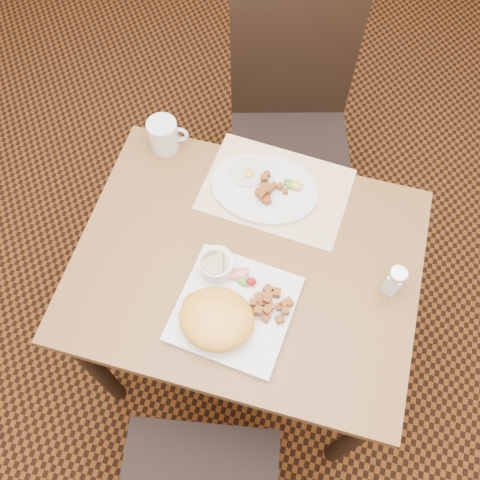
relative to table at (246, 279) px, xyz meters
The scene contains 15 objects.
ground 0.64m from the table, ahead, with size 8.00×8.00×0.00m, color black.
table is the anchor object (origin of this frame).
chair_far 0.68m from the table, 91.48° to the left, with size 0.52×0.53×0.97m.
placemat 0.27m from the table, 84.93° to the left, with size 0.40×0.28×0.00m, color white.
plate_square 0.18m from the table, 87.43° to the right, with size 0.28×0.28×0.02m, color silver.
plate_oval 0.26m from the table, 92.67° to the left, with size 0.30×0.23×0.02m, color silver, non-canonical shape.
hollandaise_mound 0.25m from the table, 97.85° to the right, with size 0.19×0.16×0.07m.
ramekin 0.17m from the table, 144.93° to the right, with size 0.09×0.09×0.05m.
garnish_sq 0.15m from the table, 85.90° to the right, with size 0.09×0.06×0.03m.
fried_egg 0.30m from the table, 104.22° to the left, with size 0.10×0.10×0.02m.
garnish_ov 0.30m from the table, 74.74° to the left, with size 0.06×0.04×0.02m.
salt_shaker 0.41m from the table, ahead, with size 0.05×0.05×0.10m.
coffee_mug 0.48m from the table, 137.16° to the left, with size 0.12×0.09×0.10m.
home_fries_sq 0.19m from the table, 50.44° to the right, with size 0.11×0.10×0.03m.
home_fries_ov 0.26m from the table, 89.53° to the left, with size 0.09×0.10×0.03m.
Camera 1 is at (0.14, -0.58, 2.02)m, focal length 40.00 mm.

